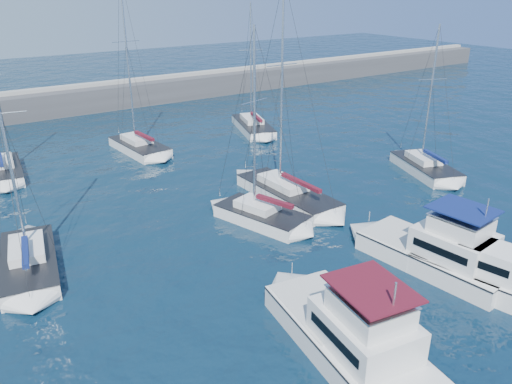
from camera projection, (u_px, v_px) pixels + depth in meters
ground at (369, 292)px, 27.75m from camera, size 220.00×220.00×0.00m
breakwater at (87, 101)px, 67.08m from camera, size 160.00×6.00×4.45m
motor_yacht_port_inner at (353, 336)px, 22.54m from camera, size 5.17×9.97×4.69m
motor_yacht_stbd_inner at (441, 252)px, 29.52m from camera, size 4.79×9.30×4.69m
motor_yacht_stbd_outer at (478, 273)px, 27.77m from camera, size 4.01×7.15×3.20m
sailboat_mid_a at (29, 262)px, 29.63m from camera, size 4.38×8.35×15.01m
sailboat_mid_c at (261, 215)px, 35.57m from camera, size 4.82×7.33×13.82m
sailboat_mid_d at (287, 193)px, 39.35m from camera, size 3.39×9.83×16.61m
sailboat_mid_e at (425, 167)px, 44.89m from camera, size 5.45×8.13×13.09m
sailboat_back_a at (3, 171)px, 44.01m from camera, size 3.86×7.85×13.85m
sailboat_back_b at (139, 146)px, 50.42m from camera, size 3.85×8.16×17.26m
sailboat_back_c at (253, 126)px, 57.63m from camera, size 5.66×9.25×14.29m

